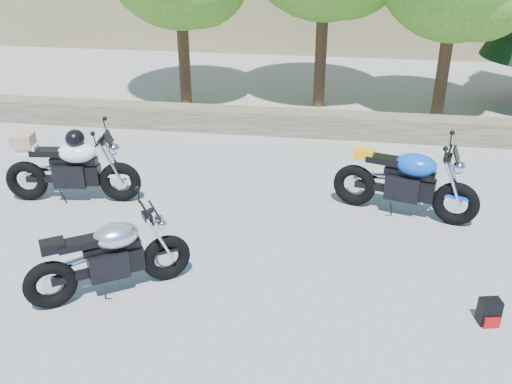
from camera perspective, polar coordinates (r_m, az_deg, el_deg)
ground at (r=7.79m, az=-2.56°, el=-8.10°), size 90.00×90.00×0.00m
stone_wall at (r=12.58m, az=2.14°, el=7.02°), size 22.00×0.55×0.50m
silver_bike at (r=7.38m, az=-14.38°, el=-6.38°), size 1.85×1.28×1.06m
white_bike at (r=9.88m, az=-18.05°, el=2.44°), size 2.28×0.72×1.26m
blue_bike at (r=9.27m, az=14.77°, el=0.94°), size 2.27×0.92×1.16m
backpack at (r=7.39m, az=22.29°, el=-11.05°), size 0.27×0.25×0.32m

